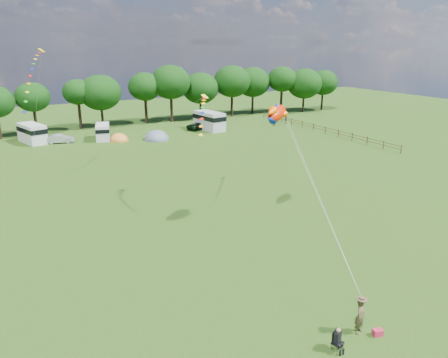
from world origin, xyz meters
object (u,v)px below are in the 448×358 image
tent_orange (119,140)px  walker_a (273,121)px  car_b (60,139)px  car_d (199,126)px  campervan_c (103,131)px  walker_b (286,118)px  campervan_b (32,133)px  fish_kite (276,114)px  campervan_d (209,120)px  kite_flyer (360,316)px  camp_chair (337,337)px  tent_greyblue (157,139)px

tent_orange → walker_a: walker_a is taller
car_b → car_d: size_ratio=0.83×
campervan_c → walker_b: 32.50m
car_b → campervan_b: size_ratio=0.60×
fish_kite → walker_a: bearing=21.9°
campervan_b → fish_kite: (14.56, -40.71, 7.33)m
campervan_c → car_b: bearing=100.5°
car_b → fish_kite: fish_kite is taller
campervan_d → walker_b: (14.85, -1.22, -0.67)m
car_b → kite_flyer: 53.48m
kite_flyer → camp_chair: 2.02m
car_d → campervan_d: campervan_d is taller
fish_kite → walker_a: fish_kite is taller
campervan_b → tent_orange: size_ratio=1.96×
car_d → tent_greyblue: tent_greyblue is taller
kite_flyer → camp_chair: bearing=164.9°
campervan_b → campervan_c: size_ratio=1.20×
tent_greyblue → walker_a: (22.08, 1.08, 0.75)m
car_d → camp_chair: 56.17m
car_d → tent_greyblue: bearing=99.4°
campervan_c → kite_flyer: (0.34, -52.70, -0.28)m
tent_greyblue → kite_flyer: bearing=-97.9°
tent_greyblue → walker_a: size_ratio=2.70×
car_b → camp_chair: (4.56, -53.58, 0.11)m
car_d → campervan_d: size_ratio=0.68×
walker_a → campervan_b: bearing=-20.9°
tent_orange → campervan_d: bearing=4.4°
walker_b → tent_orange: bearing=-38.5°
kite_flyer → walker_a: 57.51m
campervan_b → kite_flyer: bearing=174.7°
campervan_d → tent_greyblue: campervan_d is taller
campervan_c → fish_kite: fish_kite is taller
tent_orange → camp_chair: camp_chair is taller
campervan_d → camp_chair: (-19.19, -52.33, -0.87)m
car_d → camp_chair: (-17.74, -53.29, 0.16)m
campervan_b → fish_kite: 43.85m
tent_orange → walker_a: bearing=-1.8°
tent_orange → walker_b: (30.56, -0.00, 0.93)m
campervan_c → walker_a: (29.16, -2.94, -0.46)m
campervan_c → fish_kite: (4.91, -38.17, 7.57)m
kite_flyer → walker_b: 59.94m
fish_kite → walker_a: size_ratio=2.05×
campervan_b → campervan_d: campervan_d is taller
tent_orange → walker_a: (27.29, -0.86, 0.75)m
car_d → kite_flyer: bearing=148.3°
car_b → walker_b: (38.61, -2.46, 0.31)m
campervan_b → campervan_c: 9.98m
car_b → tent_orange: size_ratio=1.18×
car_d → tent_orange: bearing=83.6°
campervan_c → camp_chair: bearing=-167.7°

